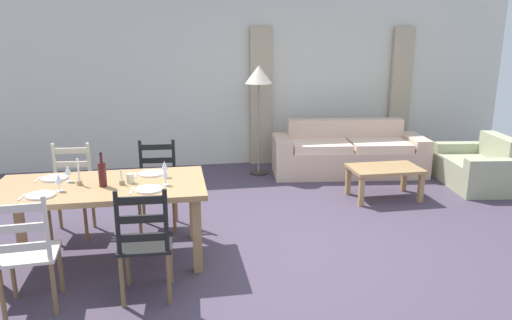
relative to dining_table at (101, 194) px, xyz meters
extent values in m
cube|color=#473B4D|center=(1.57, 0.05, -0.67)|extent=(9.60, 9.60, 0.02)
cube|color=beige|center=(1.57, 3.35, 0.69)|extent=(9.60, 0.16, 2.70)
cube|color=tan|center=(2.10, 3.21, 0.44)|extent=(0.35, 0.08, 2.20)
cube|color=tan|center=(4.50, 3.21, 0.44)|extent=(0.35, 0.08, 2.20)
cube|color=#A77F50|center=(0.00, 0.00, 0.06)|extent=(1.90, 0.96, 0.05)
cube|color=#A77F50|center=(0.85, -0.38, -0.31)|extent=(0.08, 0.08, 0.70)
cube|color=#A77F50|center=(-0.85, 0.38, -0.31)|extent=(0.08, 0.08, 0.70)
cube|color=#A77F50|center=(0.85, 0.38, -0.31)|extent=(0.08, 0.08, 0.70)
cube|color=beige|center=(-0.45, -0.73, -0.22)|extent=(0.45, 0.43, 0.03)
cylinder|color=brown|center=(-0.64, -0.58, -0.45)|extent=(0.04, 0.04, 0.43)
cylinder|color=brown|center=(-0.28, -0.55, -0.45)|extent=(0.04, 0.04, 0.43)
cylinder|color=brown|center=(-0.62, -0.92, -0.45)|extent=(0.04, 0.04, 0.43)
cylinder|color=brown|center=(-0.26, -0.89, -0.45)|extent=(0.04, 0.04, 0.43)
cylinder|color=beige|center=(-0.26, -0.89, 0.05)|extent=(0.04, 0.04, 0.50)
cube|color=beige|center=(-0.44, -0.90, -0.08)|extent=(0.38, 0.05, 0.06)
cube|color=beige|center=(-0.44, -0.90, 0.07)|extent=(0.38, 0.05, 0.06)
cube|color=beige|center=(-0.44, -0.90, 0.22)|extent=(0.38, 0.05, 0.06)
cube|color=black|center=(0.42, -0.71, -0.22)|extent=(0.44, 0.42, 0.03)
cylinder|color=brown|center=(0.25, -0.53, -0.45)|extent=(0.04, 0.04, 0.43)
cylinder|color=brown|center=(0.61, -0.54, -0.45)|extent=(0.04, 0.04, 0.43)
cylinder|color=brown|center=(0.24, -0.87, -0.45)|extent=(0.04, 0.04, 0.43)
cylinder|color=brown|center=(0.60, -0.88, -0.45)|extent=(0.04, 0.04, 0.43)
cylinder|color=black|center=(0.24, -0.87, 0.05)|extent=(0.04, 0.04, 0.50)
cylinder|color=black|center=(0.60, -0.88, 0.05)|extent=(0.04, 0.04, 0.50)
cube|color=black|center=(0.42, -0.88, -0.08)|extent=(0.38, 0.04, 0.06)
cube|color=black|center=(0.42, -0.88, 0.07)|extent=(0.38, 0.04, 0.06)
cube|color=black|center=(0.42, -0.88, 0.22)|extent=(0.38, 0.04, 0.06)
cube|color=beige|center=(-0.42, 0.69, -0.22)|extent=(0.45, 0.43, 0.03)
cylinder|color=brown|center=(-0.25, 0.50, -0.45)|extent=(0.04, 0.04, 0.43)
cylinder|color=brown|center=(-0.61, 0.53, -0.45)|extent=(0.04, 0.04, 0.43)
cylinder|color=brown|center=(-0.23, 0.84, -0.45)|extent=(0.04, 0.04, 0.43)
cylinder|color=brown|center=(-0.59, 0.87, -0.45)|extent=(0.04, 0.04, 0.43)
cylinder|color=beige|center=(-0.23, 0.84, 0.05)|extent=(0.04, 0.04, 0.50)
cylinder|color=beige|center=(-0.59, 0.87, 0.05)|extent=(0.04, 0.04, 0.50)
cube|color=beige|center=(-0.41, 0.86, -0.08)|extent=(0.38, 0.05, 0.06)
cube|color=beige|center=(-0.41, 0.86, 0.07)|extent=(0.38, 0.05, 0.06)
cube|color=beige|center=(-0.41, 0.86, 0.22)|extent=(0.38, 0.05, 0.06)
cube|color=black|center=(0.48, 0.70, -0.22)|extent=(0.44, 0.42, 0.03)
cylinder|color=brown|center=(0.65, 0.52, -0.45)|extent=(0.04, 0.04, 0.43)
cylinder|color=brown|center=(0.29, 0.54, -0.45)|extent=(0.04, 0.04, 0.43)
cylinder|color=brown|center=(0.67, 0.86, -0.45)|extent=(0.04, 0.04, 0.43)
cylinder|color=brown|center=(0.31, 0.88, -0.45)|extent=(0.04, 0.04, 0.43)
cylinder|color=black|center=(0.67, 0.86, 0.05)|extent=(0.04, 0.04, 0.50)
cylinder|color=black|center=(0.31, 0.88, 0.05)|extent=(0.04, 0.04, 0.50)
cube|color=black|center=(0.49, 0.87, -0.08)|extent=(0.38, 0.05, 0.06)
cube|color=black|center=(0.49, 0.87, 0.07)|extent=(0.38, 0.05, 0.06)
cube|color=black|center=(0.49, 0.87, 0.22)|extent=(0.38, 0.05, 0.06)
cylinder|color=white|center=(-0.45, -0.25, 0.10)|extent=(0.24, 0.24, 0.02)
cube|color=silver|center=(-0.60, -0.25, 0.09)|extent=(0.03, 0.17, 0.01)
cylinder|color=white|center=(0.45, -0.25, 0.10)|extent=(0.24, 0.24, 0.02)
cube|color=silver|center=(0.30, -0.25, 0.09)|extent=(0.03, 0.17, 0.01)
cylinder|color=white|center=(-0.45, 0.25, 0.10)|extent=(0.24, 0.24, 0.02)
cube|color=silver|center=(-0.60, 0.25, 0.09)|extent=(0.03, 0.17, 0.01)
cylinder|color=white|center=(0.45, 0.25, 0.10)|extent=(0.24, 0.24, 0.02)
cube|color=silver|center=(0.30, 0.25, 0.09)|extent=(0.02, 0.17, 0.01)
cylinder|color=#471919|center=(0.04, -0.06, 0.20)|extent=(0.07, 0.07, 0.22)
cylinder|color=#471919|center=(0.04, -0.06, 0.35)|extent=(0.02, 0.02, 0.08)
cylinder|color=black|center=(0.04, -0.06, 0.39)|extent=(0.03, 0.03, 0.02)
cylinder|color=white|center=(-0.32, -0.14, 0.09)|extent=(0.06, 0.06, 0.01)
cylinder|color=white|center=(-0.32, -0.14, 0.13)|extent=(0.01, 0.01, 0.07)
cone|color=white|center=(-0.32, -0.14, 0.21)|extent=(0.06, 0.06, 0.08)
cylinder|color=white|center=(0.59, -0.12, 0.09)|extent=(0.06, 0.06, 0.01)
cylinder|color=white|center=(0.59, -0.12, 0.13)|extent=(0.01, 0.01, 0.07)
cone|color=white|center=(0.59, -0.12, 0.21)|extent=(0.06, 0.06, 0.08)
cylinder|color=white|center=(-0.30, 0.14, 0.09)|extent=(0.06, 0.06, 0.01)
cylinder|color=white|center=(-0.30, 0.14, 0.13)|extent=(0.01, 0.01, 0.07)
cone|color=white|center=(-0.30, 0.14, 0.21)|extent=(0.06, 0.06, 0.08)
cylinder|color=white|center=(0.58, 0.13, 0.09)|extent=(0.06, 0.06, 0.01)
cylinder|color=white|center=(0.58, 0.13, 0.13)|extent=(0.01, 0.01, 0.07)
cone|color=white|center=(0.58, 0.13, 0.21)|extent=(0.06, 0.06, 0.08)
cylinder|color=beige|center=(0.27, 0.00, 0.13)|extent=(0.07, 0.07, 0.09)
cylinder|color=#998C66|center=(-0.18, 0.02, 0.11)|extent=(0.05, 0.05, 0.04)
cylinder|color=white|center=(-0.18, 0.02, 0.23)|extent=(0.02, 0.02, 0.21)
cylinder|color=#998C66|center=(0.20, -0.04, 0.11)|extent=(0.05, 0.05, 0.04)
cylinder|color=white|center=(0.20, -0.04, 0.18)|extent=(0.02, 0.02, 0.10)
cube|color=beige|center=(3.30, 2.35, -0.46)|extent=(1.88, 1.01, 0.40)
cube|color=beige|center=(3.33, 2.65, -0.26)|extent=(1.81, 0.42, 0.80)
cube|color=beige|center=(4.31, 2.23, -0.37)|extent=(0.34, 0.82, 0.58)
cube|color=beige|center=(2.29, 2.47, -0.37)|extent=(0.34, 0.82, 0.58)
cube|color=beige|center=(3.74, 2.25, -0.20)|extent=(0.93, 0.74, 0.12)
cube|color=beige|center=(2.85, 2.36, -0.20)|extent=(0.93, 0.74, 0.12)
cube|color=#A77F50|center=(3.35, 1.20, -0.26)|extent=(0.90, 0.56, 0.04)
cube|color=#A77F50|center=(2.95, 0.97, -0.47)|extent=(0.06, 0.06, 0.38)
cube|color=#A77F50|center=(3.75, 0.97, -0.47)|extent=(0.06, 0.06, 0.38)
cube|color=#A77F50|center=(2.95, 1.43, -0.47)|extent=(0.06, 0.06, 0.38)
cube|color=#A77F50|center=(3.75, 1.43, -0.47)|extent=(0.06, 0.06, 0.38)
cube|color=#A6AA85|center=(4.85, 1.45, -0.47)|extent=(0.90, 0.90, 0.38)
cube|color=#A6AA85|center=(5.15, 1.41, -0.30)|extent=(0.30, 0.82, 0.72)
cube|color=#A6AA85|center=(4.78, 0.96, -0.40)|extent=(0.82, 0.28, 0.52)
cube|color=#A6AA85|center=(4.91, 1.94, -0.40)|extent=(0.82, 0.28, 0.52)
cylinder|color=#332D28|center=(1.95, 2.60, -0.65)|extent=(0.28, 0.28, 0.03)
cylinder|color=gray|center=(1.95, 2.60, 0.04)|extent=(0.03, 0.03, 1.35)
cone|color=beige|center=(1.95, 2.60, 0.85)|extent=(0.40, 0.40, 0.26)
camera|label=1|loc=(0.69, -4.34, 1.42)|focal=33.44mm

